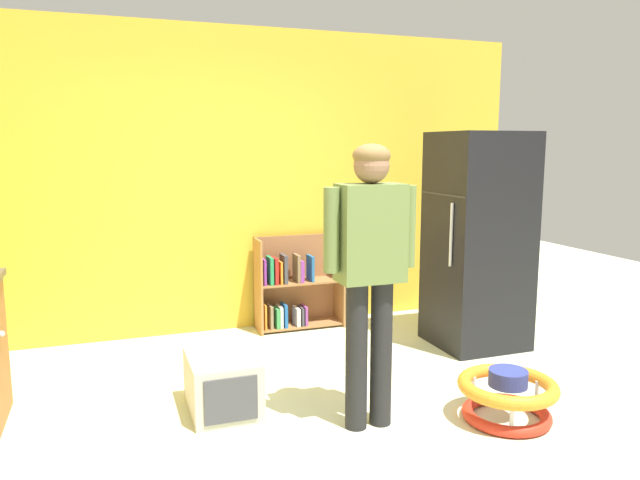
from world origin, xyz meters
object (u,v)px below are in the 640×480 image
(refrigerator, at_px, (478,240))
(baby_walker, at_px, (507,395))
(standing_person, at_px, (370,260))
(pet_carrier, at_px, (223,383))
(bookshelf, at_px, (293,288))

(refrigerator, bearing_deg, baby_walker, -116.30)
(refrigerator, xyz_separation_m, standing_person, (-1.47, -1.08, 0.13))
(refrigerator, distance_m, pet_carrier, 2.44)
(bookshelf, height_order, standing_person, standing_person)
(standing_person, distance_m, pet_carrier, 1.25)
(bookshelf, xyz_separation_m, standing_person, (-0.16, -2.04, 0.64))
(bookshelf, distance_m, pet_carrier, 1.82)
(baby_walker, bearing_deg, standing_person, 164.87)
(refrigerator, relative_size, bookshelf, 2.09)
(bookshelf, bearing_deg, baby_walker, -73.61)
(refrigerator, bearing_deg, standing_person, -143.74)
(standing_person, bearing_deg, bookshelf, 85.43)
(standing_person, xyz_separation_m, baby_walker, (0.83, -0.22, -0.86))
(bookshelf, bearing_deg, refrigerator, -36.19)
(bookshelf, relative_size, standing_person, 0.51)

